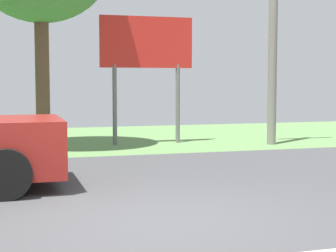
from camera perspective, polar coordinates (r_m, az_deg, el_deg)
name	(u,v)px	position (r m, az deg, el deg)	size (l,w,h in m)	color
ground_plane	(112,183)	(9.72, -5.85, -5.91)	(40.00, 22.00, 0.20)	#424244
utility_pole	(273,14)	(15.33, 10.92, 11.36)	(1.80, 0.24, 6.72)	gray
roadside_billboard	(147,51)	(15.15, -2.25, 7.78)	(2.60, 0.12, 3.50)	slate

